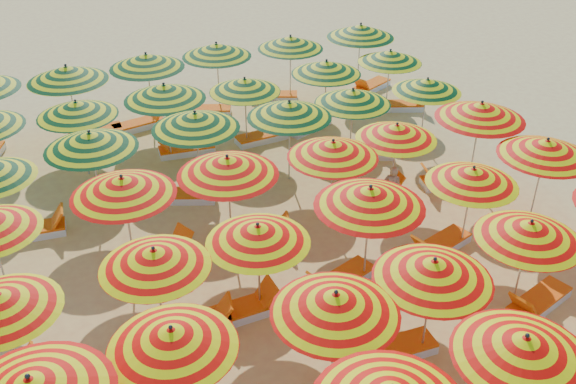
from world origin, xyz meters
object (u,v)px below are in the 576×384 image
(lounger_7, at_px, (538,302))
(lounger_25, at_px, (401,105))
(umbrella_25, at_px, (123,186))
(lounger_24, at_px, (310,124))
(lounger_29, at_px, (205,110))
(lounger_13, at_px, (439,245))
(umbrella_33, at_px, (289,110))
(umbrella_23, at_px, (546,148))
(lounger_28, at_px, (140,124))
(umbrella_18, at_px, (0,302))
(umbrella_19, at_px, (154,258))
(umbrella_37, at_px, (77,109))
(umbrella_46, at_px, (290,43))
(umbrella_21, at_px, (370,197))
(umbrella_9, at_px, (524,347))
(lounger_18, at_px, (32,231))
(umbrella_26, at_px, (228,166))
(lounger_16, at_px, (373,194))
(lounger_20, at_px, (366,152))
(lounger_15, at_px, (256,237))
(lounger_19, at_px, (186,195))
(lounger_22, at_px, (185,149))
(lounger_6, at_px, (392,350))
(umbrella_47, at_px, (360,31))
(lounger_30, at_px, (273,96))
(umbrella_40, at_px, (326,68))
(umbrella_14, at_px, (336,303))
(beachgoer_a, at_px, (392,189))
(lounger_17, at_px, (449,181))
(umbrella_16, at_px, (530,231))
(umbrella_45, at_px, (216,50))
(umbrella_38, at_px, (164,92))
(umbrella_27, at_px, (333,149))
(umbrella_28, at_px, (397,132))
(umbrella_31, at_px, (90,141))
(lounger_23, at_px, (263,136))
(umbrella_41, at_px, (390,57))
(lounger_12, at_px, (340,280))
(lounger_21, at_px, (403,140))
(umbrella_43, at_px, (67,74))
(umbrella_13, at_px, (172,338))
(umbrella_20, at_px, (258,234))

(lounger_7, height_order, lounger_25, same)
(umbrella_25, distance_m, lounger_24, 8.86)
(lounger_29, bearing_deg, lounger_13, 127.72)
(umbrella_33, bearing_deg, umbrella_25, -156.11)
(umbrella_23, bearing_deg, lounger_28, 129.83)
(umbrella_18, height_order, umbrella_19, umbrella_19)
(umbrella_19, xyz_separation_m, umbrella_37, (-0.34, 7.51, 0.08))
(umbrella_46, bearing_deg, umbrella_21, -104.89)
(umbrella_9, height_order, lounger_18, umbrella_9)
(umbrella_26, xyz_separation_m, lounger_28, (-0.60, 7.49, -2.08))
(lounger_16, distance_m, lounger_18, 9.01)
(umbrella_21, distance_m, lounger_16, 4.15)
(umbrella_37, distance_m, lounger_20, 8.63)
(lounger_15, bearing_deg, lounger_19, 128.60)
(lounger_25, bearing_deg, lounger_22, -156.09)
(umbrella_18, height_order, lounger_29, umbrella_18)
(lounger_6, height_order, lounger_22, same)
(lounger_7, relative_size, lounger_16, 1.03)
(umbrella_47, bearing_deg, lounger_30, 171.52)
(umbrella_37, relative_size, umbrella_40, 0.98)
(lounger_22, bearing_deg, umbrella_23, 141.02)
(lounger_18, height_order, lounger_29, same)
(umbrella_14, xyz_separation_m, lounger_6, (1.49, 0.27, -1.98))
(umbrella_37, distance_m, beachgoer_a, 9.00)
(lounger_17, bearing_deg, lounger_28, -32.95)
(umbrella_16, xyz_separation_m, umbrella_19, (-7.15, 2.21, -0.02))
(umbrella_45, bearing_deg, umbrella_19, -114.57)
(lounger_15, distance_m, lounger_28, 7.74)
(umbrella_38, height_order, lounger_15, umbrella_38)
(umbrella_27, bearing_deg, umbrella_40, 64.77)
(umbrella_16, relative_size, lounger_7, 1.54)
(umbrella_28, xyz_separation_m, lounger_16, (-0.50, 0.11, -1.86))
(umbrella_45, bearing_deg, umbrella_28, -71.90)
(umbrella_31, relative_size, lounger_28, 1.69)
(lounger_20, relative_size, lounger_23, 1.03)
(umbrella_23, relative_size, umbrella_41, 0.89)
(umbrella_25, height_order, lounger_12, umbrella_25)
(lounger_23, bearing_deg, lounger_22, 173.00)
(umbrella_14, relative_size, umbrella_21, 1.09)
(umbrella_9, distance_m, umbrella_14, 3.08)
(lounger_21, height_order, lounger_30, same)
(umbrella_43, bearing_deg, lounger_24, -16.97)
(lounger_16, height_order, lounger_17, same)
(umbrella_9, bearing_deg, lounger_12, 98.09)
(umbrella_13, relative_size, lounger_13, 1.58)
(lounger_12, height_order, lounger_24, same)
(umbrella_47, bearing_deg, lounger_21, -100.87)
(umbrella_46, bearing_deg, umbrella_27, -106.66)
(lounger_6, bearing_deg, umbrella_20, -47.23)
(lounger_6, bearing_deg, lounger_7, -177.34)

